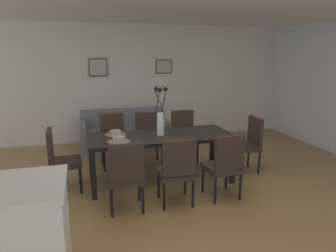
{
  "coord_description": "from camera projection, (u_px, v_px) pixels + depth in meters",
  "views": [
    {
      "loc": [
        -1.22,
        -3.91,
        1.95
      ],
      "look_at": [
        0.06,
        0.69,
        0.85
      ],
      "focal_mm": 33.68,
      "sensor_mm": 36.0,
      "label": 1
    }
  ],
  "objects": [
    {
      "name": "ceiling_panel",
      "position": [
        169.0,
        1.0,
        4.22
      ],
      "size": [
        9.0,
        7.2,
        0.08
      ],
      "primitive_type": "cube",
      "color": "white"
    },
    {
      "name": "dining_chair_near_right",
      "position": [
        113.0,
        138.0,
        5.53
      ],
      "size": [
        0.44,
        0.44,
        0.92
      ],
      "color": "#33261E",
      "rests_on": "ground"
    },
    {
      "name": "centerpiece_vase",
      "position": [
        160.0,
        117.0,
        4.75
      ],
      "size": [
        0.21,
        0.23,
        0.73
      ],
      "color": "white",
      "rests_on": "dining_table"
    },
    {
      "name": "framed_picture_left",
      "position": [
        98.0,
        67.0,
        6.83
      ],
      "size": [
        0.4,
        0.03,
        0.39
      ],
      "color": "#473828"
    },
    {
      "name": "dining_chair_near_left",
      "position": [
        126.0,
        173.0,
        3.89
      ],
      "size": [
        0.47,
        0.47,
        0.92
      ],
      "color": "#33261E",
      "rests_on": "ground"
    },
    {
      "name": "dining_chair_far_right",
      "position": [
        148.0,
        136.0,
        5.66
      ],
      "size": [
        0.44,
        0.44,
        0.92
      ],
      "color": "#33261E",
      "rests_on": "ground"
    },
    {
      "name": "back_wall_panel",
      "position": [
        135.0,
        83.0,
        7.19
      ],
      "size": [
        9.0,
        0.1,
        2.6
      ],
      "primitive_type": "cube",
      "color": "silver",
      "rests_on": "ground"
    },
    {
      "name": "dining_table",
      "position": [
        161.0,
        139.0,
        4.83
      ],
      "size": [
        2.2,
        0.91,
        0.74
      ],
      "color": "black",
      "rests_on": "ground"
    },
    {
      "name": "dining_chair_mid_right",
      "position": [
        184.0,
        133.0,
        5.85
      ],
      "size": [
        0.47,
        0.47,
        0.92
      ],
      "color": "#33261E",
      "rests_on": "ground"
    },
    {
      "name": "dining_chair_head_east",
      "position": [
        249.0,
        142.0,
        5.29
      ],
      "size": [
        0.46,
        0.46,
        0.92
      ],
      "color": "#33261E",
      "rests_on": "ground"
    },
    {
      "name": "bowl_near_left",
      "position": [
        119.0,
        139.0,
        4.44
      ],
      "size": [
        0.17,
        0.17,
        0.07
      ],
      "color": "#B2ADA3",
      "rests_on": "dining_table"
    },
    {
      "name": "placemat_near_left",
      "position": [
        119.0,
        141.0,
        4.45
      ],
      "size": [
        0.32,
        0.32,
        0.01
      ],
      "primitive_type": "cylinder",
      "color": "#7F705B",
      "rests_on": "dining_table"
    },
    {
      "name": "ground_plane",
      "position": [
        177.0,
        196.0,
        4.43
      ],
      "size": [
        9.0,
        9.0,
        0.0
      ],
      "primitive_type": "plane",
      "color": "olive"
    },
    {
      "name": "sofa",
      "position": [
        124.0,
        135.0,
        6.6
      ],
      "size": [
        1.75,
        0.84,
        0.8
      ],
      "color": "slate",
      "rests_on": "ground"
    },
    {
      "name": "dining_chair_head_west",
      "position": [
        59.0,
        157.0,
        4.49
      ],
      "size": [
        0.46,
        0.46,
        0.92
      ],
      "color": "#33261E",
      "rests_on": "ground"
    },
    {
      "name": "dining_chair_far_left",
      "position": [
        177.0,
        168.0,
        4.05
      ],
      "size": [
        0.47,
        0.47,
        0.92
      ],
      "color": "#33261E",
      "rests_on": "ground"
    },
    {
      "name": "dining_chair_mid_left",
      "position": [
        225.0,
        163.0,
        4.24
      ],
      "size": [
        0.47,
        0.47,
        0.92
      ],
      "color": "#33261E",
      "rests_on": "ground"
    },
    {
      "name": "bowl_near_right",
      "position": [
        116.0,
        132.0,
        4.83
      ],
      "size": [
        0.17,
        0.17,
        0.07
      ],
      "color": "#B2ADA3",
      "rests_on": "dining_table"
    },
    {
      "name": "framed_picture_center",
      "position": [
        164.0,
        67.0,
        7.22
      ],
      "size": [
        0.37,
        0.03,
        0.32
      ],
      "color": "#473828"
    },
    {
      "name": "placemat_near_right",
      "position": [
        116.0,
        134.0,
        4.83
      ],
      "size": [
        0.32,
        0.32,
        0.01
      ],
      "primitive_type": "cylinder",
      "color": "#7F705B",
      "rests_on": "dining_table"
    }
  ]
}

